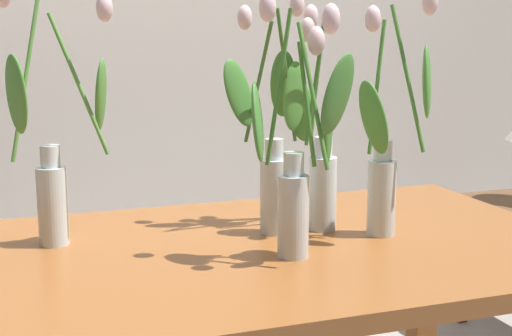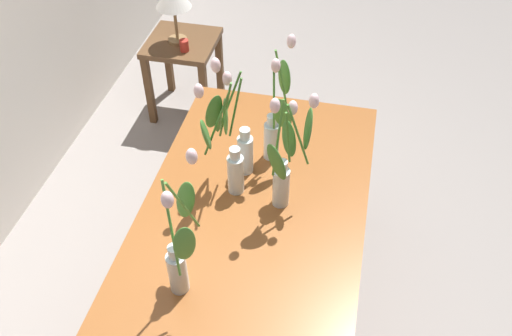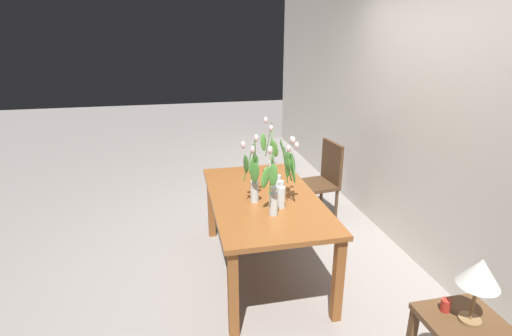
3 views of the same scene
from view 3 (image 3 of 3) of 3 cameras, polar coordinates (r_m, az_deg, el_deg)
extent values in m
plane|color=gray|center=(3.67, 1.07, -14.84)|extent=(18.00, 18.00, 0.00)
cube|color=silver|center=(3.75, 24.29, 6.71)|extent=(9.00, 0.10, 2.70)
cube|color=brown|center=(3.32, 1.15, -4.52)|extent=(1.60, 0.90, 0.04)
cube|color=brown|center=(4.08, -6.66, -5.57)|extent=(0.07, 0.07, 0.70)
cube|color=brown|center=(2.82, -3.41, -18.19)|extent=(0.07, 0.07, 0.70)
cube|color=brown|center=(4.21, 3.98, -4.64)|extent=(0.07, 0.07, 0.70)
cube|color=brown|center=(3.01, 12.05, -15.93)|extent=(0.07, 0.07, 0.70)
cylinder|color=silver|center=(2.96, 2.60, -5.34)|extent=(0.07, 0.07, 0.18)
cylinder|color=silver|center=(2.91, 2.64, -3.29)|extent=(0.04, 0.04, 0.05)
cylinder|color=silver|center=(2.97, 2.59, -5.87)|extent=(0.06, 0.06, 0.11)
cylinder|color=#478433|center=(2.88, 2.35, -0.36)|extent=(0.05, 0.02, 0.31)
ellipsoid|color=silver|center=(2.84, 2.16, 2.67)|extent=(0.04, 0.04, 0.06)
ellipsoid|color=#4C8E38|center=(2.91, 1.41, -1.39)|extent=(0.07, 0.11, 0.18)
cylinder|color=#478433|center=(2.80, 2.32, -0.50)|extent=(0.08, 0.06, 0.34)
ellipsoid|color=silver|center=(2.71, 2.05, 2.64)|extent=(0.04, 0.04, 0.06)
ellipsoid|color=#4C8E38|center=(2.76, 2.56, -1.00)|extent=(0.06, 0.08, 0.17)
cylinder|color=silver|center=(3.08, 3.72, -4.33)|extent=(0.07, 0.07, 0.18)
cylinder|color=silver|center=(3.03, 3.76, -2.34)|extent=(0.04, 0.04, 0.05)
cylinder|color=silver|center=(3.09, 3.70, -4.84)|extent=(0.06, 0.06, 0.11)
cylinder|color=#3D752D|center=(2.99, 4.98, 0.41)|extent=(0.02, 0.11, 0.30)
ellipsoid|color=silver|center=(2.95, 6.07, 3.33)|extent=(0.04, 0.04, 0.06)
ellipsoid|color=#4C8E38|center=(3.05, 5.61, -0.66)|extent=(0.11, 0.04, 0.18)
cylinder|color=#3D752D|center=(3.00, 4.38, 0.20)|extent=(0.03, 0.06, 0.28)
ellipsoid|color=silver|center=(2.97, 4.88, 2.86)|extent=(0.04, 0.04, 0.06)
ellipsoid|color=#4C8E38|center=(3.05, 4.71, 0.17)|extent=(0.08, 0.04, 0.17)
cylinder|color=silver|center=(3.19, 3.31, -3.44)|extent=(0.07, 0.07, 0.18)
cylinder|color=silver|center=(3.14, 3.35, -1.51)|extent=(0.04, 0.04, 0.05)
cylinder|color=silver|center=(3.20, 3.30, -3.94)|extent=(0.06, 0.06, 0.11)
cylinder|color=#3D752D|center=(3.13, 4.40, 1.28)|extent=(0.04, 0.11, 0.30)
ellipsoid|color=silver|center=(3.11, 5.34, 4.16)|extent=(0.04, 0.04, 0.06)
ellipsoid|color=#427F33|center=(3.18, 4.74, 1.12)|extent=(0.12, 0.06, 0.18)
cylinder|color=#3D752D|center=(3.06, 4.48, 1.15)|extent=(0.09, 0.09, 0.33)
ellipsoid|color=silver|center=(2.98, 5.53, 4.07)|extent=(0.04, 0.04, 0.06)
ellipsoid|color=#427F33|center=(3.07, 5.40, 0.78)|extent=(0.07, 0.10, 0.18)
cylinder|color=silver|center=(3.66, 2.39, -0.31)|extent=(0.07, 0.07, 0.18)
cylinder|color=silver|center=(3.63, 2.42, 1.40)|extent=(0.04, 0.04, 0.05)
cylinder|color=silver|center=(3.67, 2.39, -0.75)|extent=(0.06, 0.06, 0.11)
cylinder|color=#56933D|center=(3.61, 1.88, 4.22)|extent=(0.08, 0.05, 0.35)
ellipsoid|color=silver|center=(3.60, 1.44, 7.12)|extent=(0.04, 0.04, 0.06)
ellipsoid|color=#4C8E38|center=(3.63, 1.11, 3.86)|extent=(0.06, 0.08, 0.17)
cylinder|color=#56933D|center=(3.51, 2.32, 3.53)|extent=(0.12, 0.05, 0.31)
ellipsoid|color=silver|center=(3.41, 2.23, 5.92)|extent=(0.04, 0.04, 0.06)
ellipsoid|color=#4C8E38|center=(3.48, 2.70, 2.91)|extent=(0.05, 0.11, 0.18)
cylinder|color=silver|center=(3.17, -0.22, -3.52)|extent=(0.07, 0.07, 0.18)
cylinder|color=silver|center=(3.13, -0.22, -1.58)|extent=(0.04, 0.04, 0.05)
cylinder|color=silver|center=(3.18, -0.22, -4.02)|extent=(0.06, 0.06, 0.11)
cylinder|color=#478433|center=(3.06, -0.39, 0.45)|extent=(0.04, 0.03, 0.26)
ellipsoid|color=silver|center=(3.01, -0.51, 2.71)|extent=(0.04, 0.04, 0.06)
ellipsoid|color=#427F33|center=(3.03, -0.15, -0.69)|extent=(0.06, 0.09, 0.18)
cylinder|color=#478433|center=(3.05, -1.11, 0.81)|extent=(0.04, 0.09, 0.30)
ellipsoid|color=silver|center=(2.98, -1.91, 3.45)|extent=(0.04, 0.04, 0.06)
ellipsoid|color=#427F33|center=(3.01, -1.51, 0.61)|extent=(0.12, 0.05, 0.18)
cylinder|color=#478433|center=(3.10, -0.07, 1.38)|extent=(0.05, 0.03, 0.33)
ellipsoid|color=silver|center=(3.08, 0.04, 4.44)|extent=(0.04, 0.04, 0.06)
ellipsoid|color=#427F33|center=(3.17, -0.38, 0.49)|extent=(0.05, 0.12, 0.18)
cube|color=#4C331E|center=(4.38, 8.93, -2.47)|extent=(0.45, 0.45, 0.04)
cylinder|color=#4C331E|center=(4.26, 7.82, -6.50)|extent=(0.04, 0.04, 0.43)
cylinder|color=#4C331E|center=(4.54, 5.87, -4.75)|extent=(0.04, 0.04, 0.43)
cylinder|color=#4C331E|center=(4.42, 11.77, -5.77)|extent=(0.04, 0.04, 0.43)
cylinder|color=#4C331E|center=(4.68, 9.64, -4.13)|extent=(0.04, 0.04, 0.43)
cube|color=#4C331E|center=(4.38, 11.18, 0.88)|extent=(0.40, 0.09, 0.46)
cube|color=brown|center=(2.59, 28.80, -19.75)|extent=(0.44, 0.44, 0.04)
cube|color=brown|center=(2.97, 28.41, -20.89)|extent=(0.04, 0.04, 0.51)
cylinder|color=olive|center=(2.59, 29.08, -19.01)|extent=(0.12, 0.12, 0.02)
cylinder|color=olive|center=(2.53, 29.54, -16.86)|extent=(0.02, 0.02, 0.22)
cone|color=silver|center=(2.43, 30.30, -13.19)|extent=(0.22, 0.22, 0.16)
cylinder|color=#B72D23|center=(2.59, 26.29, -17.77)|extent=(0.06, 0.06, 0.07)
camera|label=1|loc=(3.66, -25.32, 4.46)|focal=53.11mm
camera|label=2|loc=(4.37, -7.83, 23.46)|focal=38.07mm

